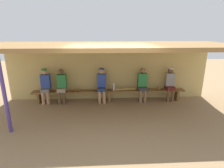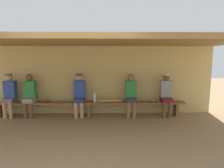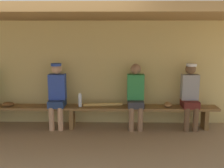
% 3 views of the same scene
% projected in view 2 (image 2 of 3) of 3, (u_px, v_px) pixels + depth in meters
% --- Properties ---
extents(ground_plane, '(24.00, 24.00, 0.00)m').
position_uv_depth(ground_plane, '(83.00, 136.00, 4.52)').
color(ground_plane, '#937754').
extents(back_wall, '(8.00, 0.20, 2.20)m').
position_uv_depth(back_wall, '(90.00, 80.00, 6.34)').
color(back_wall, tan).
rests_on(back_wall, ground).
extents(dugout_roof, '(8.00, 2.80, 0.12)m').
position_uv_depth(dugout_roof, '(84.00, 41.00, 4.89)').
color(dugout_roof, olive).
rests_on(dugout_roof, back_wall).
extents(bench, '(6.00, 0.36, 0.46)m').
position_uv_depth(bench, '(89.00, 104.00, 6.00)').
color(bench, brown).
rests_on(bench, ground).
extents(player_rightmost, '(0.34, 0.42, 1.34)m').
position_uv_depth(player_rightmost, '(30.00, 94.00, 5.92)').
color(player_rightmost, gray).
rests_on(player_rightmost, ground).
extents(player_with_sunglasses, '(0.34, 0.42, 1.34)m').
position_uv_depth(player_with_sunglasses, '(79.00, 93.00, 5.94)').
color(player_with_sunglasses, navy).
rests_on(player_with_sunglasses, ground).
extents(player_near_post, '(0.34, 0.42, 1.34)m').
position_uv_depth(player_near_post, '(131.00, 93.00, 5.97)').
color(player_near_post, '#333338').
rests_on(player_near_post, ground).
extents(player_middle, '(0.34, 0.42, 1.34)m').
position_uv_depth(player_middle, '(10.00, 93.00, 5.91)').
color(player_middle, slate).
rests_on(player_middle, ground).
extents(player_in_white, '(0.34, 0.42, 1.34)m').
position_uv_depth(player_in_white, '(166.00, 93.00, 5.99)').
color(player_in_white, '#591E19').
rests_on(player_in_white, ground).
extents(water_bottle_clear, '(0.07, 0.07, 0.28)m').
position_uv_depth(water_bottle_clear, '(95.00, 98.00, 5.94)').
color(water_bottle_clear, silver).
rests_on(water_bottle_clear, bench).
extents(baseball_glove_dark_brown, '(0.28, 0.23, 0.09)m').
position_uv_depth(baseball_glove_dark_brown, '(47.00, 101.00, 5.93)').
color(baseball_glove_dark_brown, brown).
rests_on(baseball_glove_dark_brown, bench).
extents(baseball_glove_worn, '(0.23, 0.28, 0.09)m').
position_uv_depth(baseball_glove_worn, '(152.00, 100.00, 6.01)').
color(baseball_glove_worn, olive).
rests_on(baseball_glove_worn, bench).
extents(baseball_bat, '(0.80, 0.14, 0.07)m').
position_uv_depth(baseball_bat, '(110.00, 101.00, 5.99)').
color(baseball_bat, tan).
rests_on(baseball_bat, bench).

